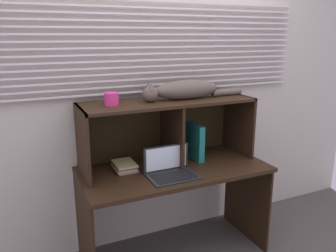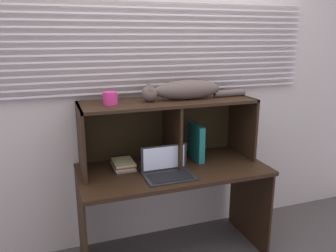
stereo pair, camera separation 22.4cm
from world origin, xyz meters
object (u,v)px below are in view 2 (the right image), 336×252
small_basket (110,98)px  binder_upright (196,142)px  cat (185,90)px  laptop (168,170)px  book_stack (123,165)px

small_basket → binder_upright: bearing=0.0°
cat → binder_upright: cat is taller
cat → binder_upright: size_ratio=2.97×
binder_upright → cat: bearing=-180.0°
laptop → book_stack: laptop is taller
laptop → small_basket: size_ratio=3.49×
cat → small_basket: 0.57m
laptop → binder_upright: 0.41m
laptop → small_basket: (-0.35, 0.23, 0.50)m
laptop → book_stack: (-0.27, 0.24, -0.01)m
cat → small_basket: (-0.57, 0.00, -0.03)m
cat → book_stack: 0.73m
laptop → binder_upright: (0.32, 0.23, 0.10)m
cat → book_stack: bearing=179.6°
small_basket → book_stack: bearing=2.5°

